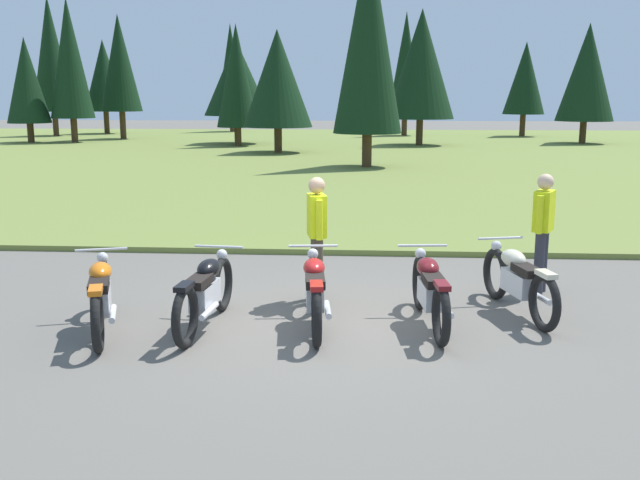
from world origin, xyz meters
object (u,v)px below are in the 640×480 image
(motorcycle_cream, at_px, (518,280))
(rider_near_row_end, at_px, (317,231))
(motorcycle_red, at_px, (315,291))
(rider_checking_bike, at_px, (543,226))
(motorcycle_black, at_px, (206,292))
(motorcycle_orange, at_px, (101,295))
(motorcycle_maroon, at_px, (430,290))

(motorcycle_cream, xyz_separation_m, rider_near_row_end, (-2.57, 0.42, 0.51))
(motorcycle_red, relative_size, motorcycle_cream, 1.02)
(motorcycle_cream, xyz_separation_m, rider_checking_bike, (0.51, 1.02, 0.51))
(motorcycle_black, height_order, rider_near_row_end, rider_near_row_end)
(motorcycle_orange, height_order, motorcycle_red, same)
(motorcycle_maroon, relative_size, rider_near_row_end, 1.26)
(motorcycle_orange, distance_m, motorcycle_black, 1.20)
(motorcycle_orange, xyz_separation_m, rider_checking_bike, (5.50, 2.06, 0.51))
(motorcycle_black, relative_size, rider_checking_bike, 1.26)
(rider_checking_bike, xyz_separation_m, rider_near_row_end, (-3.09, -0.60, 0.00))
(motorcycle_orange, relative_size, rider_checking_bike, 1.22)
(motorcycle_red, distance_m, motorcycle_cream, 2.61)
(motorcycle_orange, distance_m, motorcycle_maroon, 3.87)
(motorcycle_red, distance_m, motorcycle_maroon, 1.37)
(motorcycle_orange, xyz_separation_m, motorcycle_black, (1.18, 0.24, 0.00))
(motorcycle_maroon, height_order, rider_near_row_end, rider_near_row_end)
(motorcycle_orange, height_order, rider_near_row_end, rider_near_row_end)
(motorcycle_maroon, relative_size, motorcycle_cream, 1.02)
(motorcycle_black, distance_m, motorcycle_red, 1.30)
(motorcycle_red, bearing_deg, motorcycle_maroon, 4.70)
(rider_checking_bike, height_order, rider_near_row_end, same)
(motorcycle_red, bearing_deg, motorcycle_black, -174.48)
(rider_near_row_end, bearing_deg, motorcycle_red, -87.21)
(motorcycle_maroon, xyz_separation_m, rider_checking_bike, (1.66, 1.59, 0.51))
(motorcycle_black, xyz_separation_m, motorcycle_red, (1.29, 0.12, 0.00))
(motorcycle_orange, relative_size, motorcycle_cream, 0.98)
(motorcycle_red, relative_size, motorcycle_maroon, 1.00)
(motorcycle_maroon, height_order, motorcycle_cream, same)
(motorcycle_red, xyz_separation_m, rider_checking_bike, (3.03, 1.70, 0.51))
(motorcycle_orange, height_order, rider_checking_bike, rider_checking_bike)
(motorcycle_maroon, bearing_deg, rider_checking_bike, 43.64)
(rider_checking_bike, distance_m, rider_near_row_end, 3.14)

